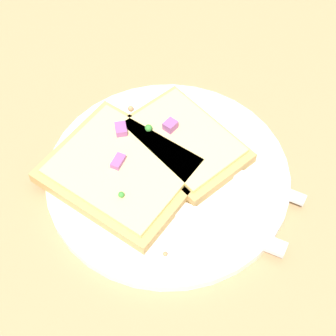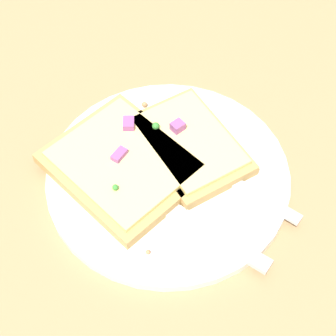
# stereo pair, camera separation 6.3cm
# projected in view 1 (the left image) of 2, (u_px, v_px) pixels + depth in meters

# --- Properties ---
(ground_plane) EXTENTS (4.00, 4.00, 0.00)m
(ground_plane) POSITION_uv_depth(u_px,v_px,m) (168.00, 179.00, 0.65)
(ground_plane) COLOR #9E7A51
(plate) EXTENTS (0.28, 0.28, 0.01)m
(plate) POSITION_uv_depth(u_px,v_px,m) (168.00, 176.00, 0.65)
(plate) COLOR white
(plate) RESTS_ON ground
(fork) EXTENTS (0.22, 0.03, 0.01)m
(fork) POSITION_uv_depth(u_px,v_px,m) (202.00, 160.00, 0.65)
(fork) COLOR silver
(fork) RESTS_ON plate
(knife) EXTENTS (0.20, 0.02, 0.01)m
(knife) POSITION_uv_depth(u_px,v_px,m) (209.00, 221.00, 0.60)
(knife) COLOR silver
(knife) RESTS_ON plate
(pizza_slice_main) EXTENTS (0.18, 0.16, 0.03)m
(pizza_slice_main) POSITION_uv_depth(u_px,v_px,m) (123.00, 170.00, 0.63)
(pizza_slice_main) COLOR tan
(pizza_slice_main) RESTS_ON plate
(pizza_slice_corner) EXTENTS (0.17, 0.15, 0.03)m
(pizza_slice_corner) POSITION_uv_depth(u_px,v_px,m) (183.00, 141.00, 0.66)
(pizza_slice_corner) COLOR tan
(pizza_slice_corner) RESTS_ON plate
(crumb_scatter) EXTENTS (0.13, 0.17, 0.01)m
(crumb_scatter) POSITION_uv_depth(u_px,v_px,m) (173.00, 142.00, 0.66)
(crumb_scatter) COLOR #BF7A4F
(crumb_scatter) RESTS_ON plate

